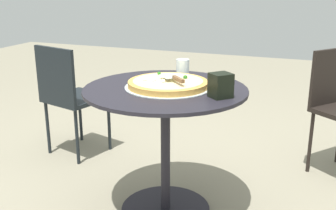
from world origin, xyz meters
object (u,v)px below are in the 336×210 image
object	(u,v)px
pizza_on_tray	(168,84)
patio_chair_far	(69,92)
drinking_cup	(183,67)
patio_table	(165,125)
napkin_dispenser	(221,85)
pizza_server	(174,78)

from	to	relation	value
pizza_on_tray	patio_chair_far	world-z (taller)	patio_chair_far
drinking_cup	patio_table	bearing A→B (deg)	-177.97
napkin_dispenser	patio_chair_far	world-z (taller)	napkin_dispenser
patio_chair_far	pizza_on_tray	bearing A→B (deg)	-115.88
patio_table	pizza_server	size ratio (longest dim) A/B	4.68
drinking_cup	napkin_dispenser	size ratio (longest dim) A/B	0.81
patio_table	patio_chair_far	xyz separation A→B (m)	(0.47, 0.94, -0.04)
pizza_on_tray	patio_table	bearing A→B (deg)	149.52
pizza_on_tray	pizza_server	size ratio (longest dim) A/B	2.47
patio_table	patio_chair_far	distance (m)	1.05
patio_table	drinking_cup	bearing A→B (deg)	2.03
drinking_cup	patio_chair_far	bearing A→B (deg)	79.55
patio_table	pizza_on_tray	xyz separation A→B (m)	(0.02, -0.01, 0.22)
drinking_cup	napkin_dispenser	bearing A→B (deg)	-139.26
pizza_on_tray	pizza_server	world-z (taller)	pizza_server
patio_table	drinking_cup	world-z (taller)	drinking_cup
pizza_on_tray	napkin_dispenser	distance (m)	0.32
napkin_dispenser	patio_chair_far	distance (m)	1.39
patio_table	pizza_server	bearing A→B (deg)	-98.15
pizza_on_tray	patio_chair_far	bearing A→B (deg)	64.12
pizza_on_tray	drinking_cup	world-z (taller)	drinking_cup
pizza_server	patio_table	bearing A→B (deg)	81.85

